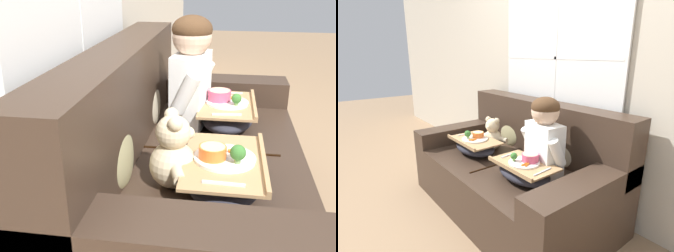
{
  "view_description": "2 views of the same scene",
  "coord_description": "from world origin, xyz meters",
  "views": [
    {
      "loc": [
        -1.67,
        -0.11,
        1.23
      ],
      "look_at": [
        -0.07,
        0.14,
        0.58
      ],
      "focal_mm": 42.0,
      "sensor_mm": 36.0,
      "label": 1
    },
    {
      "loc": [
        1.61,
        -1.27,
        1.32
      ],
      "look_at": [
        -0.06,
        0.02,
        0.73
      ],
      "focal_mm": 28.0,
      "sensor_mm": 36.0,
      "label": 2
    }
  ],
  "objects": [
    {
      "name": "throw_pillow_behind_teddy",
      "position": [
        -0.33,
        0.3,
        0.59
      ],
      "size": [
        0.34,
        0.17,
        0.36
      ],
      "color": "tan",
      "rests_on": "couch"
    },
    {
      "name": "couch",
      "position": [
        0.0,
        0.07,
        0.32
      ],
      "size": [
        1.77,
        0.97,
        0.91
      ],
      "color": "#38281E",
      "rests_on": "ground_plane"
    },
    {
      "name": "throw_pillow_behind_child",
      "position": [
        0.33,
        0.3,
        0.59
      ],
      "size": [
        0.33,
        0.16,
        0.34
      ],
      "color": "#C1B293",
      "rests_on": "couch"
    },
    {
      "name": "lap_tray_child",
      "position": [
        0.33,
        -0.12,
        0.51
      ],
      "size": [
        0.47,
        0.29,
        0.2
      ],
      "color": "#2D2D38",
      "rests_on": "child_figure"
    },
    {
      "name": "teddy_bear",
      "position": [
        -0.33,
        0.07,
        0.57
      ],
      "size": [
        0.33,
        0.24,
        0.31
      ],
      "color": "beige",
      "rests_on": "couch"
    },
    {
      "name": "lap_tray_teddy",
      "position": [
        -0.33,
        -0.12,
        0.51
      ],
      "size": [
        0.48,
        0.3,
        0.21
      ],
      "color": "#2D2D38",
      "rests_on": "teddy_bear"
    },
    {
      "name": "child_figure",
      "position": [
        0.33,
        0.07,
        0.76
      ],
      "size": [
        0.43,
        0.23,
        0.58
      ],
      "color": "white",
      "rests_on": "couch"
    },
    {
      "name": "ground_plane",
      "position": [
        0.0,
        0.0,
        0.0
      ],
      "size": [
        14.0,
        14.0,
        0.0
      ],
      "primitive_type": "plane",
      "color": "#8E7051"
    }
  ]
}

